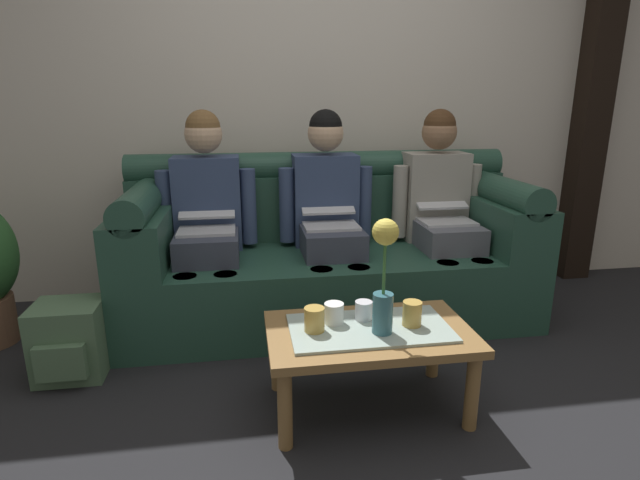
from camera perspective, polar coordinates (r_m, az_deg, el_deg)
The scene contains 14 objects.
ground_plane at distance 2.14m, azimuth 6.56°, elevation -20.81°, with size 14.00×14.00×0.00m, color black.
back_wall_patterned at distance 3.39m, azimuth -0.64°, elevation 18.75°, with size 6.00×0.12×2.90m, color beige.
timber_pillar at distance 4.03m, azimuth 29.03°, elevation 16.39°, with size 0.20×0.20×2.90m, color black.
couch at distance 3.00m, azimuth 0.89°, elevation -1.76°, with size 2.34×0.88×0.96m.
person_left at distance 2.89m, azimuth -12.81°, elevation 3.10°, with size 0.56×0.67×1.22m.
person_middle at distance 2.92m, azimuth 0.92°, elevation 3.63°, with size 0.56×0.67×1.22m.
person_right at distance 3.11m, azimuth 13.66°, elevation 3.94°, with size 0.56×0.67×1.22m.
coffee_table at distance 2.11m, azimuth 5.65°, elevation -11.33°, with size 0.84×0.51×0.37m.
flower_vase at distance 1.94m, azimuth 7.34°, elevation -3.84°, with size 0.10×0.10×0.47m.
cup_near_left at distance 2.13m, azimuth 5.01°, elevation -8.03°, with size 0.07×0.07×0.08m, color silver.
cup_near_right at distance 2.09m, azimuth 1.61°, elevation -8.38°, with size 0.08×0.08×0.09m, color white.
cup_far_center at distance 2.10m, azimuth 10.49°, elevation -8.27°, with size 0.08×0.08×0.10m, color gold.
cup_far_left at distance 2.01m, azimuth -0.65°, elevation -9.07°, with size 0.08×0.08×0.10m, color gold.
backpack_left at distance 2.66m, azimuth -26.70°, elevation -10.28°, with size 0.31×0.31×0.36m.
Camera 1 is at (-0.49, -1.65, 1.27)m, focal length 27.96 mm.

